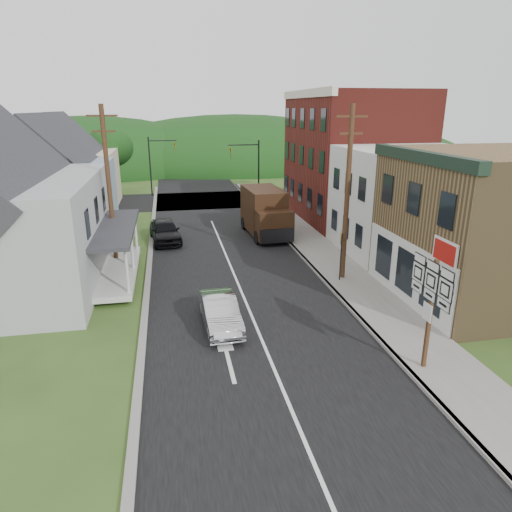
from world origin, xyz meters
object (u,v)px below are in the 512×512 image
dark_sedan (165,231)px  silver_sedan (220,312)px  warning_sign (341,249)px  delivery_van (265,213)px  route_sign_cluster (430,299)px

dark_sedan → silver_sedan: bearing=-87.5°
silver_sedan → warning_sign: size_ratio=1.49×
delivery_van → route_sign_cluster: size_ratio=1.53×
silver_sedan → route_sign_cluster: 8.31m
silver_sedan → dark_sedan: 13.60m
dark_sedan → delivery_van: delivery_van is taller
route_sign_cluster → dark_sedan: bearing=115.3°
dark_sedan → warning_sign: 13.11m
silver_sedan → delivery_van: bearing=67.9°
delivery_van → silver_sedan: bearing=-112.7°
dark_sedan → route_sign_cluster: (8.79, -18.07, 1.93)m
silver_sedan → route_sign_cluster: bearing=-38.0°
route_sign_cluster → delivery_van: bearing=94.7°
delivery_van → warning_sign: size_ratio=2.26×
silver_sedan → dark_sedan: (-2.22, 13.41, 0.12)m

